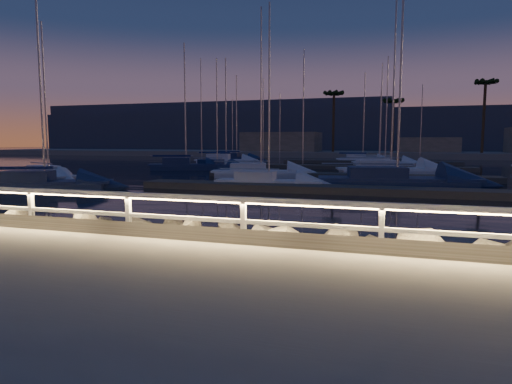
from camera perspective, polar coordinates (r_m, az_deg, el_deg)
ground at (r=10.75m, az=-6.62°, el=-6.01°), size 400.00×400.00×0.00m
harbor_water at (r=41.11m, az=11.99°, el=1.70°), size 400.00×440.00×0.60m
guard_rail at (r=10.64m, az=-7.01°, el=-1.91°), size 44.11×0.12×1.06m
riprap at (r=11.09m, az=8.99°, el=-6.43°), size 22.47×2.82×1.35m
floating_docks at (r=42.34m, az=12.20°, el=2.60°), size 22.00×36.00×0.40m
far_shore at (r=83.72m, az=15.16°, el=4.80°), size 160.00×14.00×5.20m
palm_left at (r=82.83m, az=9.72°, el=11.74°), size 3.00×3.00×11.20m
palm_center at (r=82.81m, az=16.78°, el=10.62°), size 3.00×3.00×9.70m
palm_right at (r=82.80m, az=26.75°, el=11.78°), size 3.00×3.00×12.20m
distant_hills at (r=145.67m, az=7.78°, el=7.30°), size 230.00×37.50×18.00m
sailboat_a at (r=36.23m, az=-24.59°, el=1.89°), size 6.72×4.42×11.28m
sailboat_b at (r=29.67m, az=-25.22°, el=1.01°), size 7.64×4.94×12.73m
sailboat_c at (r=36.53m, az=0.29°, el=2.51°), size 8.13×4.43×13.30m
sailboat_e at (r=46.66m, az=-8.98°, el=3.31°), size 7.58×4.72×12.63m
sailboat_f at (r=28.15m, az=1.26°, el=1.29°), size 6.71×2.59×11.16m
sailboat_g at (r=40.56m, az=16.17°, el=2.70°), size 9.43×5.01×15.42m
sailboat_h at (r=29.97m, az=16.71°, el=1.46°), size 10.11×4.72×16.50m
sailboat_i at (r=57.32m, az=-3.96°, el=3.95°), size 7.96×3.74×13.15m
sailboat_j at (r=46.75m, az=-5.03°, el=3.30°), size 6.79×3.45×11.15m
sailboat_k at (r=54.97m, az=15.61°, el=3.56°), size 7.62×3.31×12.53m
sailboat_m at (r=65.82m, az=-2.58°, el=4.25°), size 7.23×2.38×12.26m
sailboat_n at (r=63.36m, az=13.04°, el=3.99°), size 7.28×3.20×12.01m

